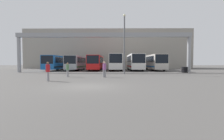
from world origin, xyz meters
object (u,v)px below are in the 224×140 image
Objects in this scene: bus_slot_1 at (76,62)px; bus_slot_3 at (115,61)px; tire_stack at (185,70)px; bus_slot_0 at (57,62)px; bus_slot_4 at (135,61)px; pedestrian_mid_left at (48,71)px; bus_slot_2 at (96,62)px; pedestrian_near_left at (68,69)px; pedestrian_far_center at (104,69)px; lamp_post at (124,42)px; bus_slot_5 at (155,62)px.

bus_slot_1 is 0.97× the size of bus_slot_3.
bus_slot_0 is at bearing 159.40° from tire_stack.
bus_slot_3 reaches higher than bus_slot_4.
pedestrian_mid_left is 21.74m from tire_stack.
bus_slot_1 is 6.46× the size of pedestrian_mid_left.
bus_slot_0 is 16.60m from bus_slot_4.
bus_slot_2 reaches higher than pedestrian_near_left.
bus_slot_4 reaches higher than bus_slot_0.
pedestrian_far_center is (6.93, -17.60, -0.80)m from bus_slot_1.
pedestrian_far_center is (2.78, -17.92, -0.83)m from bus_slot_2.
pedestrian_far_center is 7.24m from lamp_post.
bus_slot_2 is 6.84× the size of pedestrian_mid_left.
pedestrian_mid_left is at bearing -73.96° from bus_slot_0.
bus_slot_4 is 12.84m from lamp_post.
bus_slot_2 is (8.30, -0.05, 0.02)m from bus_slot_0.
bus_slot_3 is 0.98× the size of bus_slot_4.
bus_slot_2 is 1.04× the size of bus_slot_5.
bus_slot_2 is 22.13m from pedestrian_mid_left.
bus_slot_5 is 10.72× the size of tire_stack.
pedestrian_near_left is (-1.48, -17.33, -0.90)m from bus_slot_2.
tire_stack is 11.34m from lamp_post.
bus_slot_2 is at bearing 146.40° from pedestrian_mid_left.
pedestrian_far_center is at bearing -68.50° from bus_slot_1.
pedestrian_mid_left is (-0.47, -4.70, 0.03)m from pedestrian_near_left.
bus_slot_3 is 6.40× the size of pedestrian_far_center.
bus_slot_2 is 1.01× the size of bus_slot_4.
bus_slot_3 is 6.89× the size of pedestrian_near_left.
bus_slot_1 is 0.94× the size of bus_slot_2.
bus_slot_4 is at bearing 113.64° from pedestrian_near_left.
bus_slot_0 is 18.69m from pedestrian_near_left.
bus_slot_3 is at bearing 1.04° from bus_slot_1.
lamp_post is (7.28, 9.80, 3.72)m from pedestrian_mid_left.
bus_slot_3 reaches higher than bus_slot_5.
lamp_post is (5.32, -12.23, 2.86)m from bus_slot_2.
bus_slot_5 is at bearing 118.00° from pedestrian_mid_left.
tire_stack is at bearing 34.70° from pedestrian_far_center.
bus_slot_4 is at bearing 126.46° from pedestrian_mid_left.
pedestrian_near_left is at bearing -81.09° from bus_slot_1.
pedestrian_near_left is at bearing 170.79° from pedestrian_far_center.
bus_slot_5 is 6.56× the size of pedestrian_mid_left.
lamp_post reaches higher than bus_slot_1.
pedestrian_near_left is at bearing -68.58° from bus_slot_0.
bus_slot_2 is 11.17× the size of tire_stack.
bus_slot_0 is 12.46m from bus_slot_3.
bus_slot_1 is 10.54× the size of tire_stack.
bus_slot_1 is at bearing 128.51° from lamp_post.
bus_slot_3 is at bearing 95.55° from lamp_post.
bus_slot_1 is 21.83m from pedestrian_mid_left.
lamp_post is at bearing -84.45° from bus_slot_3.
pedestrian_near_left is (-5.64, -17.15, -1.06)m from bus_slot_3.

